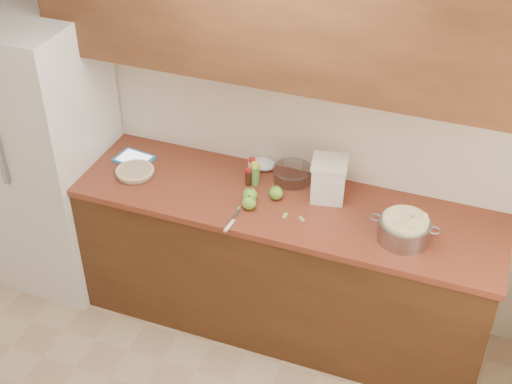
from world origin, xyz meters
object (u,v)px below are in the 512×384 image
at_px(pie, 135,172).
at_px(colander, 404,229).
at_px(tablet, 134,159).
at_px(flour_canister, 329,179).

relative_size(pie, colander, 0.65).
xyz_separation_m(colander, tablet, (-1.66, 0.17, -0.06)).
height_order(colander, flour_canister, flour_canister).
xyz_separation_m(flour_canister, tablet, (-1.20, -0.05, -0.11)).
distance_m(pie, tablet, 0.16).
bearing_deg(pie, colander, -1.20).
xyz_separation_m(pie, flour_canister, (1.11, 0.19, 0.10)).
distance_m(colander, tablet, 1.67).
bearing_deg(tablet, pie, -51.41).
xyz_separation_m(pie, colander, (1.58, -0.03, 0.05)).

